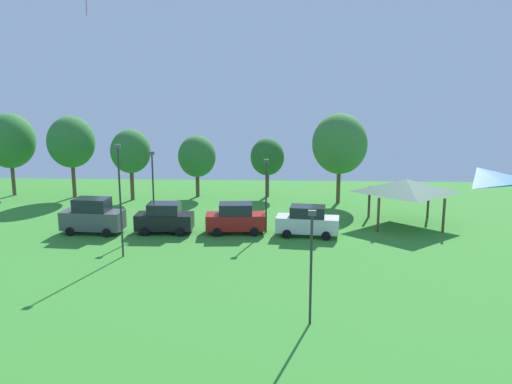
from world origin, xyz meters
TOP-DOWN VIEW (x-y plane):
  - kite_flying_1 at (5.10, 15.03)m, footprint 2.00×1.72m
  - parked_car_leftmost at (-14.04, 38.04)m, footprint 4.59×2.27m
  - parked_car_second_from_left at (-8.79, 38.36)m, footprint 4.17×2.05m
  - parked_car_third_from_left at (-3.55, 38.54)m, footprint 4.47×2.25m
  - parked_car_rightmost_in_row at (1.70, 38.03)m, footprint 4.65×2.35m
  - park_pavilion at (9.39, 41.58)m, footprint 6.19×5.57m
  - light_post_0 at (1.15, 23.56)m, footprint 0.36×0.20m
  - light_post_1 at (-1.32, 38.88)m, footprint 0.36×0.20m
  - light_post_2 at (-9.73, 39.13)m, footprint 0.36×0.20m
  - light_post_3 at (-10.30, 32.78)m, footprint 0.36×0.20m
  - treeline_tree_0 at (-26.36, 50.94)m, footprint 4.79×4.79m
  - treeline_tree_1 at (-20.11, 50.32)m, footprint 4.43×4.43m
  - treeline_tree_2 at (-14.20, 49.40)m, footprint 3.69×3.69m
  - treeline_tree_3 at (-8.29, 51.15)m, footprint 3.60×3.60m
  - treeline_tree_4 at (-1.56, 51.32)m, footprint 3.22×3.22m
  - treeline_tree_5 at (5.01, 48.98)m, footprint 4.95×4.95m

SIDE VIEW (x-z plane):
  - parked_car_rightmost_in_row at x=1.70m, z-range -0.01..2.21m
  - parked_car_second_from_left at x=-8.79m, z-range -0.01..2.24m
  - parked_car_third_from_left at x=-3.55m, z-range -0.01..2.24m
  - parked_car_leftmost at x=-14.04m, z-range -0.04..2.60m
  - park_pavilion at x=9.39m, z-range 1.28..4.88m
  - light_post_0 at x=1.15m, z-range 0.39..5.80m
  - light_post_1 at x=-1.32m, z-range 0.39..5.85m
  - light_post_2 at x=-9.73m, z-range 0.40..6.35m
  - treeline_tree_4 at x=-1.56m, z-range 1.03..6.69m
  - treeline_tree_3 at x=-8.29m, z-range 0.95..6.85m
  - light_post_3 at x=-10.30m, z-range 0.41..7.62m
  - treeline_tree_2 at x=-14.20m, z-range 1.26..7.89m
  - treeline_tree_1 at x=-20.11m, z-range 1.43..9.19m
  - treeline_tree_0 at x=-26.36m, z-range 1.34..9.30m
  - treeline_tree_5 at x=5.01m, z-range 1.35..9.52m
  - kite_flying_1 at x=5.10m, z-range 7.98..8.32m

